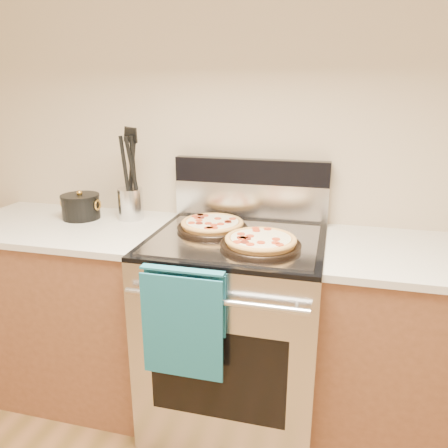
% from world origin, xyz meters
% --- Properties ---
extents(wall_back, '(4.00, 0.00, 4.00)m').
position_xyz_m(wall_back, '(0.00, 2.00, 1.35)').
color(wall_back, '#C2AB8C').
rests_on(wall_back, ground).
extents(range_body, '(0.76, 0.68, 0.90)m').
position_xyz_m(range_body, '(0.00, 1.65, 0.45)').
color(range_body, '#B7B7BC').
rests_on(range_body, ground).
extents(oven_window, '(0.56, 0.01, 0.40)m').
position_xyz_m(oven_window, '(0.00, 1.31, 0.45)').
color(oven_window, black).
rests_on(oven_window, range_body).
extents(cooktop, '(0.76, 0.68, 0.02)m').
position_xyz_m(cooktop, '(0.00, 1.65, 0.91)').
color(cooktop, black).
rests_on(cooktop, range_body).
extents(backsplash_lower, '(0.76, 0.06, 0.18)m').
position_xyz_m(backsplash_lower, '(0.00, 1.96, 1.01)').
color(backsplash_lower, silver).
rests_on(backsplash_lower, cooktop).
extents(backsplash_upper, '(0.76, 0.06, 0.12)m').
position_xyz_m(backsplash_upper, '(0.00, 1.96, 1.16)').
color(backsplash_upper, black).
rests_on(backsplash_upper, backsplash_lower).
extents(oven_handle, '(0.70, 0.03, 0.03)m').
position_xyz_m(oven_handle, '(0.00, 1.27, 0.80)').
color(oven_handle, silver).
rests_on(oven_handle, range_body).
extents(dish_towel, '(0.32, 0.05, 0.42)m').
position_xyz_m(dish_towel, '(-0.12, 1.27, 0.70)').
color(dish_towel, '#15676D').
rests_on(dish_towel, oven_handle).
extents(foil_sheet, '(0.70, 0.55, 0.01)m').
position_xyz_m(foil_sheet, '(0.00, 1.62, 0.92)').
color(foil_sheet, gray).
rests_on(foil_sheet, cooktop).
extents(cabinet_left, '(1.00, 0.62, 0.88)m').
position_xyz_m(cabinet_left, '(-0.88, 1.68, 0.44)').
color(cabinet_left, brown).
rests_on(cabinet_left, ground).
extents(countertop_left, '(1.02, 0.64, 0.03)m').
position_xyz_m(countertop_left, '(-0.88, 1.68, 0.90)').
color(countertop_left, beige).
rests_on(countertop_left, cabinet_left).
extents(cabinet_right, '(1.00, 0.62, 0.88)m').
position_xyz_m(cabinet_right, '(0.88, 1.68, 0.44)').
color(cabinet_right, brown).
rests_on(cabinet_right, ground).
extents(pepperoni_pizza_back, '(0.39, 0.39, 0.04)m').
position_xyz_m(pepperoni_pizza_back, '(-0.13, 1.72, 0.95)').
color(pepperoni_pizza_back, '#AE7835').
rests_on(pepperoni_pizza_back, foil_sheet).
extents(pepperoni_pizza_front, '(0.39, 0.39, 0.04)m').
position_xyz_m(pepperoni_pizza_front, '(0.12, 1.55, 0.95)').
color(pepperoni_pizza_front, '#AE7835').
rests_on(pepperoni_pizza_front, foil_sheet).
extents(utensil_crock, '(0.16, 0.16, 0.16)m').
position_xyz_m(utensil_crock, '(-0.59, 1.84, 0.99)').
color(utensil_crock, silver).
rests_on(utensil_crock, countertop_left).
extents(saucepan, '(0.19, 0.19, 0.11)m').
position_xyz_m(saucepan, '(-0.84, 1.78, 0.97)').
color(saucepan, black).
rests_on(saucepan, countertop_left).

